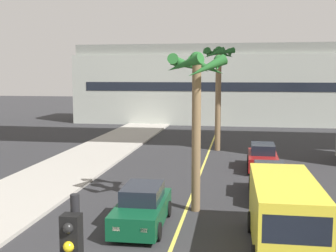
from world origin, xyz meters
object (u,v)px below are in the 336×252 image
car_queue_third (270,182)px  palm_tree_near_median (219,73)px  delivery_van (284,213)px  palm_tree_mid_median (197,86)px  car_queue_front (142,208)px  car_queue_second (263,158)px

car_queue_third → palm_tree_near_median: (-3.03, 12.22, 5.17)m
delivery_van → palm_tree_mid_median: (-3.24, 3.71, 3.98)m
car_queue_third → car_queue_front: bearing=-136.9°
delivery_van → palm_tree_near_median: palm_tree_near_median is taller
delivery_van → palm_tree_near_median: size_ratio=0.67×
palm_tree_near_median → car_queue_second: bearing=-64.0°
car_queue_front → palm_tree_near_median: size_ratio=0.53×
palm_tree_mid_median → car_queue_second: bearing=69.3°
car_queue_second → car_queue_third: size_ratio=1.00×
palm_tree_mid_median → palm_tree_near_median: bearing=89.2°
car_queue_front → car_queue_second: 11.89m
car_queue_front → car_queue_second: bearing=64.9°
car_queue_front → palm_tree_near_median: bearing=83.2°
car_queue_second → palm_tree_near_median: (-3.02, 6.19, 5.17)m
delivery_van → palm_tree_near_median: bearing=99.3°
car_queue_third → palm_tree_near_median: size_ratio=0.52×
palm_tree_near_median → delivery_van: bearing=-80.7°
car_queue_front → car_queue_third: same height
car_queue_front → palm_tree_near_median: palm_tree_near_median is taller
car_queue_front → palm_tree_mid_median: (1.82, 2.21, 4.55)m
car_queue_front → palm_tree_mid_median: size_ratio=0.62×
car_queue_second → car_queue_third: bearing=-89.9°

